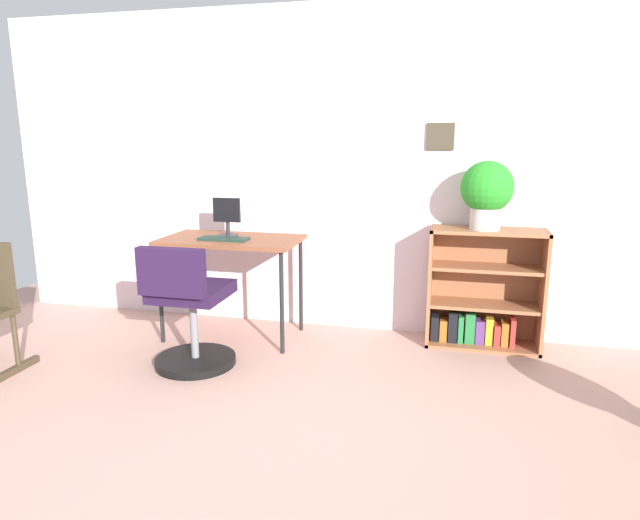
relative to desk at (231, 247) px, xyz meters
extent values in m
plane|color=tan|center=(0.56, -1.70, -0.68)|extent=(6.24, 6.24, 0.00)
cube|color=silver|center=(0.56, 0.45, 0.52)|extent=(5.20, 0.10, 2.39)
cube|color=#3E3627|center=(1.44, 0.39, 0.78)|extent=(0.19, 0.02, 0.19)
cube|color=brown|center=(0.00, 0.00, 0.05)|extent=(0.99, 0.56, 0.03)
cylinder|color=black|center=(-0.45, -0.24, -0.32)|extent=(0.03, 0.03, 0.71)
cylinder|color=black|center=(0.45, -0.24, -0.32)|extent=(0.03, 0.03, 0.71)
cylinder|color=black|center=(-0.45, 0.24, -0.32)|extent=(0.03, 0.03, 0.71)
cylinder|color=black|center=(0.45, 0.24, -0.32)|extent=(0.03, 0.03, 0.71)
cylinder|color=#262628|center=(-0.05, 0.06, 0.07)|extent=(0.15, 0.15, 0.01)
cylinder|color=#262628|center=(-0.05, 0.06, 0.12)|extent=(0.03, 0.03, 0.10)
cube|color=black|center=(-0.05, 0.05, 0.26)|extent=(0.20, 0.02, 0.18)
cube|color=#1B3027|center=(-0.02, -0.09, 0.07)|extent=(0.35, 0.13, 0.02)
cylinder|color=black|center=(-0.04, -0.56, -0.66)|extent=(0.52, 0.52, 0.05)
cylinder|color=slate|center=(-0.04, -0.56, -0.43)|extent=(0.05, 0.05, 0.41)
cube|color=#241433|center=(-0.04, -0.56, -0.18)|extent=(0.44, 0.44, 0.08)
cube|color=#241433|center=(-0.04, -0.81, 0.00)|extent=(0.42, 0.07, 0.29)
cylinder|color=#3E3322|center=(-1.09, -0.92, -0.47)|extent=(0.03, 0.03, 0.34)
cube|color=#955C3A|center=(1.41, 0.22, -0.26)|extent=(0.02, 0.30, 0.84)
cube|color=#955C3A|center=(2.17, 0.22, -0.26)|extent=(0.02, 0.30, 0.84)
cube|color=#955C3A|center=(1.79, 0.22, 0.15)|extent=(0.78, 0.30, 0.02)
cube|color=#955C3A|center=(1.79, 0.22, -0.67)|extent=(0.78, 0.30, 0.02)
cube|color=#955C3A|center=(1.79, 0.36, -0.26)|extent=(0.78, 0.02, 0.84)
cube|color=#955C3A|center=(1.79, 0.22, -0.38)|extent=(0.73, 0.28, 0.02)
cube|color=#955C3A|center=(1.79, 0.22, -0.11)|extent=(0.73, 0.28, 0.02)
cube|color=black|center=(1.46, 0.21, -0.57)|extent=(0.06, 0.11, 0.18)
cube|color=#99591E|center=(1.52, 0.21, -0.58)|extent=(0.05, 0.11, 0.16)
cube|color=black|center=(1.59, 0.21, -0.55)|extent=(0.06, 0.12, 0.22)
cube|color=#237238|center=(1.64, 0.21, -0.56)|extent=(0.03, 0.12, 0.20)
cube|color=#237238|center=(1.71, 0.21, -0.55)|extent=(0.07, 0.10, 0.21)
cube|color=#593372|center=(1.78, 0.21, -0.57)|extent=(0.06, 0.10, 0.17)
cube|color=#B79323|center=(1.84, 0.21, -0.56)|extent=(0.05, 0.10, 0.19)
cube|color=#B22D28|center=(1.89, 0.21, -0.58)|extent=(0.04, 0.13, 0.15)
cube|color=#99591E|center=(1.94, 0.21, -0.57)|extent=(0.05, 0.11, 0.17)
cube|color=#B22D28|center=(1.99, 0.21, -0.56)|extent=(0.03, 0.12, 0.20)
cylinder|color=#B7B2A8|center=(1.76, 0.20, 0.23)|extent=(0.20, 0.20, 0.15)
sphere|color=#248822|center=(1.76, 0.20, 0.45)|extent=(0.35, 0.35, 0.35)
camera|label=1|loc=(1.53, -3.64, 0.77)|focal=30.88mm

